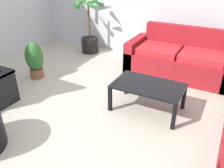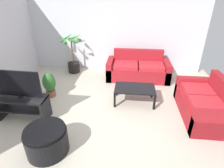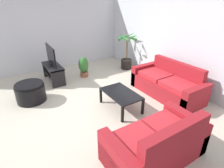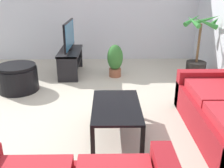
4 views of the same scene
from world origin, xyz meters
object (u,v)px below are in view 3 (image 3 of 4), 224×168
at_px(coffee_table, 121,95).
at_px(potted_plant_small, 84,66).
at_px(potted_palm, 127,56).
at_px(ottoman, 31,92).
at_px(tv, 51,55).
at_px(couch_loveseat, 156,144).
at_px(tv_stand, 53,71).
at_px(couch_main, 167,85).

relative_size(coffee_table, potted_plant_small, 1.46).
height_order(potted_palm, potted_plant_small, potted_palm).
bearing_deg(ottoman, tv, 136.98).
height_order(tv, potted_palm, potted_palm).
xyz_separation_m(couch_loveseat, ottoman, (-3.13, -1.41, -0.05)).
xyz_separation_m(tv_stand, potted_palm, (0.32, 2.70, 0.13)).
xyz_separation_m(couch_loveseat, tv, (-4.06, -0.54, 0.57)).
bearing_deg(tv, tv_stand, -92.10).
bearing_deg(tv, potted_palm, 83.20).
bearing_deg(couch_loveseat, coffee_table, 166.20).
xyz_separation_m(tv_stand, coffee_table, (2.48, 0.93, 0.02)).
relative_size(couch_main, tv_stand, 1.83).
height_order(couch_loveseat, potted_plant_small, couch_loveseat).
distance_m(couch_loveseat, coffee_table, 1.63).
bearing_deg(tv_stand, couch_main, 43.00).
relative_size(tv, ottoman, 1.40).
height_order(tv_stand, coffee_table, tv_stand).
height_order(tv_stand, potted_plant_small, potted_plant_small).
height_order(couch_main, ottoman, couch_main).
relative_size(tv_stand, potted_plant_small, 1.57).
height_order(coffee_table, potted_palm, potted_palm).
distance_m(couch_loveseat, tv_stand, 4.10).
relative_size(couch_main, potted_palm, 1.49).
bearing_deg(tv_stand, ottoman, -42.92).
relative_size(tv, potted_palm, 0.77).
relative_size(coffee_table, potted_palm, 0.76).
bearing_deg(couch_main, potted_palm, 173.03).
relative_size(coffee_table, ottoman, 1.38).
bearing_deg(potted_palm, couch_loveseat, -29.95).
relative_size(couch_loveseat, ottoman, 2.25).
xyz_separation_m(couch_main, ottoman, (-1.66, -3.29, -0.06)).
xyz_separation_m(couch_main, potted_plant_small, (-2.41, -1.44, 0.07)).
height_order(couch_main, potted_plant_small, couch_main).
bearing_deg(couch_loveseat, ottoman, -155.73).
distance_m(potted_palm, ottoman, 3.63).
bearing_deg(potted_palm, ottoman, -80.24).
xyz_separation_m(couch_main, tv_stand, (-2.59, -2.42, 0.05)).
height_order(couch_main, tv_stand, couch_main).
bearing_deg(coffee_table, tv_stand, -159.49).
height_order(tv, ottoman, tv).
xyz_separation_m(tv, ottoman, (0.93, -0.87, -0.62)).
height_order(coffee_table, ottoman, ottoman).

